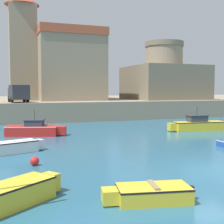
{
  "coord_description": "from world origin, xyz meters",
  "views": [
    {
      "loc": [
        -10.45,
        -13.42,
        4.2
      ],
      "look_at": [
        -0.06,
        14.91,
        2.0
      ],
      "focal_mm": 50.0,
      "sensor_mm": 36.0,
      "label": 1
    }
  ],
  "objects": [
    {
      "name": "ground_plane",
      "position": [
        0.0,
        0.0,
        0.0
      ],
      "size": [
        200.0,
        200.0,
        0.0
      ],
      "primitive_type": "plane",
      "color": "#28607F"
    },
    {
      "name": "motorboat_yellow_1",
      "position": [
        8.67,
        13.28,
        0.6
      ],
      "size": [
        6.16,
        2.06,
        2.48
      ],
      "color": "yellow",
      "rests_on": "ground"
    },
    {
      "name": "church",
      "position": [
        -0.96,
        37.01,
        8.36
      ],
      "size": [
        14.22,
        15.4,
        16.01
      ],
      "color": "gray",
      "rests_on": "quay_seawall"
    },
    {
      "name": "motorboat_red_0",
      "position": [
        -7.41,
        15.42,
        0.57
      ],
      "size": [
        5.52,
        3.11,
        2.37
      ],
      "color": "red",
      "rests_on": "ground"
    },
    {
      "name": "mooring_buoy",
      "position": [
        -8.63,
        3.96,
        0.25
      ],
      "size": [
        0.5,
        0.5,
        0.5
      ],
      "primitive_type": "sphere",
      "color": "red",
      "rests_on": "ground"
    },
    {
      "name": "truck_on_quay",
      "position": [
        -7.96,
        28.06,
        3.76
      ],
      "size": [
        2.53,
        4.49,
        2.2
      ],
      "color": "#333338",
      "rests_on": "quay_seawall"
    },
    {
      "name": "fortress",
      "position": [
        16.0,
        33.25,
        5.98
      ],
      "size": [
        11.63,
        11.63,
        9.56
      ],
      "color": "#796C57",
      "rests_on": "quay_seawall"
    },
    {
      "name": "dinghy_yellow_3",
      "position": [
        -5.2,
        -3.23,
        0.33
      ],
      "size": [
        3.53,
        1.84,
        0.68
      ],
      "color": "yellow",
      "rests_on": "ground"
    },
    {
      "name": "quay_seawall",
      "position": [
        0.0,
        45.06,
        1.27
      ],
      "size": [
        120.0,
        40.0,
        2.55
      ],
      "primitive_type": "cube",
      "color": "gray",
      "rests_on": "ground"
    }
  ]
}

